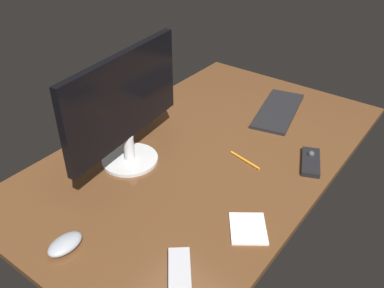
{
  "coord_description": "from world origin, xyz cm",
  "views": [
    {
      "loc": [
        -100.4,
        -69.34,
        86.02
      ],
      "look_at": [
        -6.09,
        0.94,
        8.0
      ],
      "focal_mm": 39.28,
      "sensor_mm": 36.0,
      "label": 1
    }
  ],
  "objects_px": {
    "keyboard": "(278,111)",
    "media_remote": "(311,161)",
    "tv_remote": "(180,276)",
    "pen": "(245,160)",
    "notepad": "(248,228)",
    "monitor": "(125,106)",
    "computer_mouse": "(65,244)"
  },
  "relations": [
    {
      "from": "monitor",
      "to": "computer_mouse",
      "type": "xyz_separation_m",
      "value": [
        -0.39,
        -0.14,
        -0.2
      ]
    },
    {
      "from": "keyboard",
      "to": "tv_remote",
      "type": "xyz_separation_m",
      "value": [
        -0.9,
        -0.19,
        0.0
      ]
    },
    {
      "from": "monitor",
      "to": "media_remote",
      "type": "bearing_deg",
      "value": -61.36
    },
    {
      "from": "keyboard",
      "to": "notepad",
      "type": "distance_m",
      "value": 0.69
    },
    {
      "from": "media_remote",
      "to": "notepad",
      "type": "bearing_deg",
      "value": 154.95
    },
    {
      "from": "monitor",
      "to": "pen",
      "type": "bearing_deg",
      "value": -60.16
    },
    {
      "from": "computer_mouse",
      "to": "notepad",
      "type": "distance_m",
      "value": 0.49
    },
    {
      "from": "monitor",
      "to": "notepad",
      "type": "bearing_deg",
      "value": -101.26
    },
    {
      "from": "monitor",
      "to": "keyboard",
      "type": "distance_m",
      "value": 0.69
    },
    {
      "from": "tv_remote",
      "to": "notepad",
      "type": "xyz_separation_m",
      "value": [
        0.25,
        -0.05,
        -0.01
      ]
    },
    {
      "from": "keyboard",
      "to": "notepad",
      "type": "xyz_separation_m",
      "value": [
        -0.65,
        -0.24,
        -0.0
      ]
    },
    {
      "from": "notepad",
      "to": "media_remote",
      "type": "bearing_deg",
      "value": -1.87
    },
    {
      "from": "tv_remote",
      "to": "pen",
      "type": "relative_size",
      "value": 1.29
    },
    {
      "from": "computer_mouse",
      "to": "media_remote",
      "type": "xyz_separation_m",
      "value": [
        0.74,
        -0.36,
        -0.01
      ]
    },
    {
      "from": "pen",
      "to": "notepad",
      "type": "bearing_deg",
      "value": 134.85
    },
    {
      "from": "monitor",
      "to": "pen",
      "type": "distance_m",
      "value": 0.44
    },
    {
      "from": "monitor",
      "to": "tv_remote",
      "type": "relative_size",
      "value": 3.11
    },
    {
      "from": "tv_remote",
      "to": "computer_mouse",
      "type": "bearing_deg",
      "value": 69.25
    },
    {
      "from": "notepad",
      "to": "pen",
      "type": "height_order",
      "value": "pen"
    },
    {
      "from": "keyboard",
      "to": "notepad",
      "type": "bearing_deg",
      "value": -172.47
    },
    {
      "from": "tv_remote",
      "to": "pen",
      "type": "distance_m",
      "value": 0.53
    },
    {
      "from": "computer_mouse",
      "to": "media_remote",
      "type": "height_order",
      "value": "media_remote"
    },
    {
      "from": "monitor",
      "to": "keyboard",
      "type": "height_order",
      "value": "monitor"
    },
    {
      "from": "tv_remote",
      "to": "notepad",
      "type": "height_order",
      "value": "tv_remote"
    },
    {
      "from": "tv_remote",
      "to": "notepad",
      "type": "relative_size",
      "value": 1.39
    },
    {
      "from": "keyboard",
      "to": "computer_mouse",
      "type": "relative_size",
      "value": 3.45
    },
    {
      "from": "media_remote",
      "to": "notepad",
      "type": "xyz_separation_m",
      "value": [
        -0.39,
        0.01,
        -0.01
      ]
    },
    {
      "from": "media_remote",
      "to": "notepad",
      "type": "relative_size",
      "value": 1.37
    },
    {
      "from": "monitor",
      "to": "media_remote",
      "type": "relative_size",
      "value": 3.15
    },
    {
      "from": "tv_remote",
      "to": "pen",
      "type": "height_order",
      "value": "tv_remote"
    },
    {
      "from": "keyboard",
      "to": "media_remote",
      "type": "relative_size",
      "value": 2.09
    },
    {
      "from": "monitor",
      "to": "tv_remote",
      "type": "distance_m",
      "value": 0.56
    }
  ]
}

